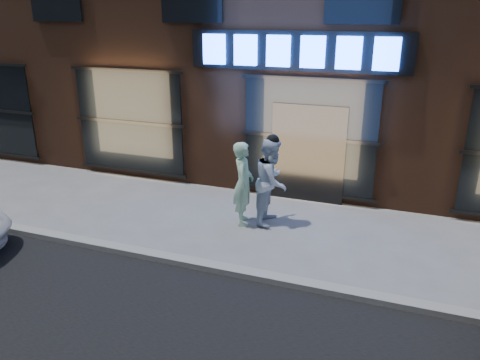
# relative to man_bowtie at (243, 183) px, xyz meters

# --- Properties ---
(ground) EXTENTS (90.00, 90.00, 0.00)m
(ground) POSITION_rel_man_bowtie_xyz_m (1.02, -2.12, -0.93)
(ground) COLOR slate
(ground) RESTS_ON ground
(curb) EXTENTS (60.00, 0.25, 0.12)m
(curb) POSITION_rel_man_bowtie_xyz_m (1.02, -2.12, -0.87)
(curb) COLOR gray
(curb) RESTS_ON ground
(man_bowtie) EXTENTS (0.63, 0.78, 1.86)m
(man_bowtie) POSITION_rel_man_bowtie_xyz_m (0.00, 0.00, 0.00)
(man_bowtie) COLOR #9ED0AA
(man_bowtie) RESTS_ON ground
(man_cap) EXTENTS (0.74, 0.95, 1.92)m
(man_cap) POSITION_rel_man_bowtie_xyz_m (0.57, 0.27, 0.03)
(man_cap) COLOR white
(man_cap) RESTS_ON ground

